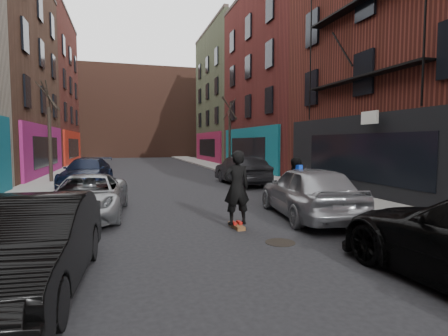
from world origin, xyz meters
TOP-DOWN VIEW (x-y plane):
  - ground at (0.00, 0.00)m, footprint 160.00×160.00m
  - sidewalk_left at (-6.25, 30.00)m, footprint 2.50×84.00m
  - sidewalk_right at (6.25, 30.00)m, footprint 2.50×84.00m
  - buildings_right at (13.50, 16.00)m, footprint 12.00×56.00m
  - building_far at (0.00, 56.00)m, footprint 40.00×10.00m
  - tree_left_far at (-6.20, 18.00)m, footprint 2.00×2.00m
  - tree_right_far at (6.20, 24.00)m, footprint 2.00×2.00m
  - parked_left_mid at (-3.69, 2.34)m, footprint 1.86×4.59m
  - parked_left_far at (-3.36, 7.99)m, footprint 2.51×4.89m
  - parked_left_end at (-4.15, 16.28)m, footprint 2.77×5.37m
  - parked_right_far at (3.22, 5.99)m, footprint 2.57×5.06m
  - parked_right_end at (4.02, 14.66)m, footprint 1.90×4.76m
  - skateboard at (0.68, 5.37)m, footprint 0.25×0.81m
  - skateboarder at (0.68, 5.37)m, footprint 0.75×0.51m
  - pedestrian at (3.00, 6.48)m, footprint 0.98×0.81m
  - manhole at (1.22, 3.74)m, footprint 0.83×0.83m

SIDE VIEW (x-z plane):
  - ground at x=0.00m, z-range 0.00..0.00m
  - manhole at x=1.22m, z-range 0.00..0.01m
  - skateboard at x=0.68m, z-range 0.00..0.10m
  - sidewalk_left at x=-6.25m, z-range 0.00..0.13m
  - sidewalk_right at x=6.25m, z-range 0.00..0.13m
  - parked_left_far at x=-3.36m, z-range 0.00..1.32m
  - parked_left_mid at x=-3.69m, z-range 0.00..1.48m
  - parked_left_end at x=-4.15m, z-range 0.00..1.49m
  - parked_right_end at x=4.02m, z-range 0.00..1.54m
  - parked_right_far at x=3.22m, z-range 0.00..1.65m
  - pedestrian at x=3.00m, z-range 0.01..1.86m
  - skateboarder at x=0.68m, z-range 0.10..2.12m
  - tree_left_far at x=-6.20m, z-range 0.13..6.63m
  - tree_right_far at x=6.20m, z-range 0.13..6.93m
  - building_far at x=0.00m, z-range 0.00..14.00m
  - buildings_right at x=13.50m, z-range 0.00..16.00m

